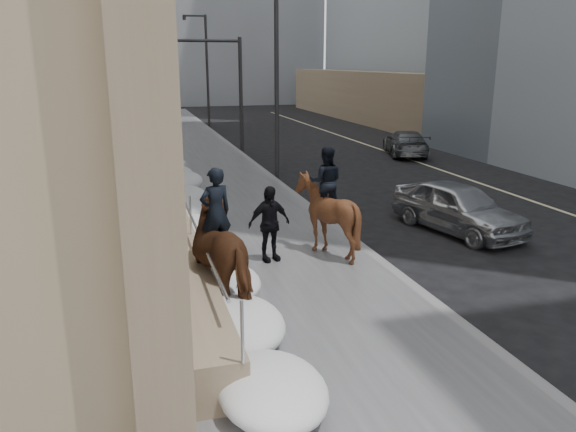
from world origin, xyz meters
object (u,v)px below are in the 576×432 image
Objects in this scene: car_grey at (405,143)px; pedestrian at (269,224)px; car_silver at (458,207)px; mounted_horse_right at (326,210)px; mounted_horse_left at (229,252)px.

pedestrian is at bearing 68.88° from car_grey.
pedestrian is 6.00m from car_silver.
mounted_horse_right is 1.45× the size of pedestrian.
car_grey is at bearing 55.95° from car_silver.
pedestrian is at bearing 178.60° from car_silver.
car_grey is at bearing -106.07° from mounted_horse_right.
mounted_horse_right is at bearing -155.77° from mounted_horse_left.
car_grey is (10.83, 14.00, -0.38)m from pedestrian.
mounted_horse_right is 16.73m from car_grey.
mounted_horse_left is at bearing -166.81° from car_silver.
mounted_horse_right is 1.50m from pedestrian.
car_silver is 13.74m from car_grey.
car_silver reaches higher than car_grey.
mounted_horse_left is 2.74m from pedestrian.
mounted_horse_left is 0.65× the size of car_silver.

